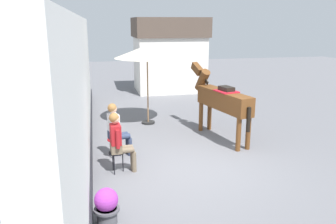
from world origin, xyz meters
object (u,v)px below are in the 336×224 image
Objects in this scene: seated_visitor_near at (119,139)px; cafe_parasol at (147,52)px; seated_visitor_far at (116,127)px; flower_planter_near at (107,205)px; saddled_horse_center at (221,99)px.

cafe_parasol reaches higher than seated_visitor_near.
seated_visitor_near is 4.20m from cafe_parasol.
seated_visitor_far is 3.02m from flower_planter_near.
seated_visitor_near is 2.17× the size of flower_planter_near.
seated_visitor_near is at bearing -90.50° from seated_visitor_far.
seated_visitor_far is 3.18m from saddled_horse_center.
seated_visitor_far is (0.01, 0.93, 0.00)m from seated_visitor_near.
seated_visitor_far is 0.54× the size of cafe_parasol.
flower_planter_near is at bearing -100.23° from seated_visitor_near.
cafe_parasol reaches higher than flower_planter_near.
saddled_horse_center is at bearing 30.03° from seated_visitor_near.
seated_visitor_far is 0.47× the size of saddled_horse_center.
seated_visitor_near is at bearing -149.97° from saddled_horse_center.
cafe_parasol is (-1.82, 1.92, 1.20)m from saddled_horse_center.
saddled_horse_center is at bearing 48.02° from flower_planter_near.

